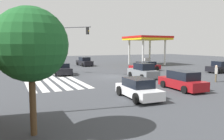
# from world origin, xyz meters

# --- Properties ---
(ground_plane) EXTENTS (113.88, 113.88, 0.00)m
(ground_plane) POSITION_xyz_m (0.00, 0.00, 0.00)
(ground_plane) COLOR #3D3F44
(crosswalk_markings) EXTENTS (11.33, 5.35, 0.01)m
(crosswalk_markings) POSITION_xyz_m (0.00, -6.94, 0.00)
(crosswalk_markings) COLOR silver
(crosswalk_markings) RESTS_ON ground_plane
(traffic_signal_mast) EXTENTS (6.08, 6.08, 6.17)m
(traffic_signal_mast) POSITION_xyz_m (-5.95, -5.95, 4.55)
(traffic_signal_mast) COLOR #47474C
(traffic_signal_mast) RESTS_ON ground_plane
(car_0) EXTENTS (4.21, 2.09, 1.41)m
(car_0) POSITION_xyz_m (10.32, -2.87, 0.67)
(car_0) COLOR silver
(car_0) RESTS_ON ground_plane
(car_1) EXTENTS (4.85, 2.09, 1.61)m
(car_1) POSITION_xyz_m (-15.57, 1.71, 0.74)
(car_1) COLOR black
(car_1) RESTS_ON ground_plane
(car_2) EXTENTS (4.29, 2.31, 1.46)m
(car_2) POSITION_xyz_m (-4.70, -4.85, 0.69)
(car_2) COLOR black
(car_2) RESTS_ON ground_plane
(car_3) EXTENTS (4.45, 2.10, 1.58)m
(car_3) POSITION_xyz_m (9.32, 2.06, 0.74)
(car_3) COLOR maroon
(car_3) RESTS_ON ground_plane
(car_4) EXTENTS (2.44, 4.66, 1.37)m
(car_4) POSITION_xyz_m (-3.79, 7.22, 0.67)
(car_4) COLOR maroon
(car_4) RESTS_ON ground_plane
(car_5) EXTENTS (4.24, 2.09, 1.71)m
(car_5) POSITION_xyz_m (2.23, 2.87, 0.77)
(car_5) COLOR gray
(car_5) RESTS_ON ground_plane
(car_6) EXTENTS (2.12, 4.90, 1.59)m
(car_6) POSITION_xyz_m (2.50, 15.74, 0.75)
(car_6) COLOR black
(car_6) RESTS_ON ground_plane
(gas_station_canopy) EXTENTS (7.22, 7.22, 5.51)m
(gas_station_canopy) POSITION_xyz_m (-12.59, 13.44, 4.87)
(gas_station_canopy) COLOR yellow
(gas_station_canopy) RESTS_ON ground_plane
(pedestrian) EXTENTS (0.41, 0.41, 1.71)m
(pedestrian) POSITION_xyz_m (7.79, 7.95, 0.96)
(pedestrian) COLOR brown
(pedestrian) RESTS_ON ground_plane
(tree_corner_a) EXTENTS (2.96, 2.96, 5.17)m
(tree_corner_a) POSITION_xyz_m (13.90, -10.12, 3.67)
(tree_corner_a) COLOR brown
(tree_corner_a) RESTS_ON ground_plane
(fire_hydrant) EXTENTS (0.22, 0.22, 0.86)m
(fire_hydrant) POSITION_xyz_m (-7.85, 7.73, 0.43)
(fire_hydrant) COLOR red
(fire_hydrant) RESTS_ON ground_plane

